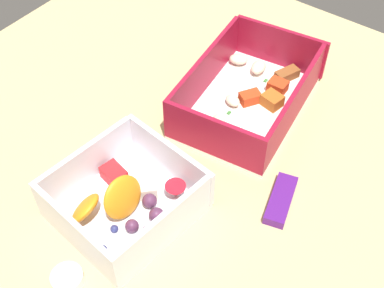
{
  "coord_description": "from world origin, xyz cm",
  "views": [
    {
      "loc": [
        32.33,
        24.93,
        51.42
      ],
      "look_at": [
        -1.59,
        -0.0,
        4.0
      ],
      "focal_mm": 48.17,
      "sensor_mm": 36.0,
      "label": 1
    }
  ],
  "objects_px": {
    "fruit_bowl": "(126,200)",
    "pasta_container": "(249,96)",
    "candy_bar": "(281,200)",
    "paper_cup_liner": "(65,277)"
  },
  "relations": [
    {
      "from": "fruit_bowl",
      "to": "paper_cup_liner",
      "type": "xyz_separation_m",
      "value": [
        0.1,
        0.01,
        -0.01
      ]
    },
    {
      "from": "pasta_container",
      "to": "paper_cup_liner",
      "type": "xyz_separation_m",
      "value": [
        0.33,
        -0.01,
        -0.01
      ]
    },
    {
      "from": "pasta_container",
      "to": "candy_bar",
      "type": "distance_m",
      "value": 0.16
    },
    {
      "from": "candy_bar",
      "to": "paper_cup_liner",
      "type": "xyz_separation_m",
      "value": [
        0.22,
        -0.13,
        0.0
      ]
    },
    {
      "from": "pasta_container",
      "to": "fruit_bowl",
      "type": "xyz_separation_m",
      "value": [
        0.23,
        -0.02,
        0.0
      ]
    },
    {
      "from": "fruit_bowl",
      "to": "candy_bar",
      "type": "xyz_separation_m",
      "value": [
        -0.11,
        0.14,
        -0.02
      ]
    },
    {
      "from": "fruit_bowl",
      "to": "candy_bar",
      "type": "relative_size",
      "value": 2.29
    },
    {
      "from": "fruit_bowl",
      "to": "pasta_container",
      "type": "bearing_deg",
      "value": 175.11
    },
    {
      "from": "candy_bar",
      "to": "paper_cup_liner",
      "type": "bearing_deg",
      "value": -30.96
    },
    {
      "from": "fruit_bowl",
      "to": "paper_cup_liner",
      "type": "bearing_deg",
      "value": 3.1
    }
  ]
}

